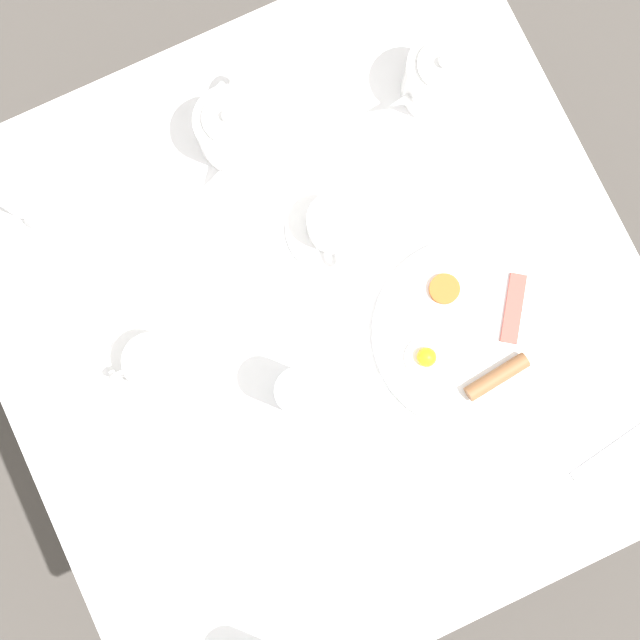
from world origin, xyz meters
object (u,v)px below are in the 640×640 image
teapot_far (230,130)px  teacup_with_saucer_left (154,363)px  creamer_jug (20,195)px  water_glass_tall (299,393)px  fork_by_plate (229,540)px  breakfast_plate (469,336)px  teacup_with_saucer_right (334,226)px  teapot_near (439,78)px  knife_by_plate (630,437)px

teapot_far → teacup_with_saucer_left: bearing=-11.9°
teacup_with_saucer_left → creamer_jug: 0.33m
water_glass_tall → fork_by_plate: water_glass_tall is taller
breakfast_plate → teacup_with_saucer_right: bearing=-154.1°
teapot_near → fork_by_plate: size_ratio=1.17×
teacup_with_saucer_left → water_glass_tall: (0.13, 0.18, 0.03)m
water_glass_tall → knife_by_plate: 0.50m
teapot_far → knife_by_plate: size_ratio=0.82×
teacup_with_saucer_right → fork_by_plate: size_ratio=0.90×
breakfast_plate → teapot_near: size_ratio=1.51×
breakfast_plate → teapot_far: bearing=-155.5°
teacup_with_saucer_left → knife_by_plate: teacup_with_saucer_left is taller
teapot_near → knife_by_plate: size_ratio=0.91×
teapot_far → fork_by_plate: bearing=5.8°
teacup_with_saucer_left → knife_by_plate: size_ratio=0.70×
teapot_near → teacup_with_saucer_right: teapot_near is taller
breakfast_plate → creamer_jug: bearing=-132.4°
fork_by_plate → teapot_near: bearing=130.4°
fork_by_plate → teacup_with_saucer_left: bearing=178.2°
water_glass_tall → knife_by_plate: (0.27, 0.42, -0.06)m
teapot_near → teapot_far: same height
teapot_near → creamer_jug: (-0.11, -0.65, -0.02)m
creamer_jug → fork_by_plate: (0.60, 0.07, -0.03)m
teapot_near → breakfast_plate: bearing=62.0°
teapot_far → teacup_with_saucer_right: bearing=53.6°
teapot_near → fork_by_plate: 0.76m
water_glass_tall → fork_by_plate: bearing=-51.0°
creamer_jug → fork_by_plate: 0.60m
teacup_with_saucer_right → knife_by_plate: (0.47, 0.27, -0.03)m
teacup_with_saucer_left → teacup_with_saucer_right: bearing=102.8°
teacup_with_saucer_left → fork_by_plate: bearing=-1.8°
fork_by_plate → knife_by_plate: 0.62m
teapot_far → water_glass_tall: size_ratio=1.41×
breakfast_plate → creamer_jug: (-0.48, -0.52, 0.03)m
teacup_with_saucer_left → water_glass_tall: bearing=53.1°
knife_by_plate → fork_by_plate: bearing=-101.0°
teacup_with_saucer_right → fork_by_plate: (0.36, -0.34, -0.03)m
teapot_far → fork_by_plate: size_ratio=1.06×
breakfast_plate → teapot_near: teapot_near is taller
breakfast_plate → water_glass_tall: water_glass_tall is taller
teapot_far → fork_by_plate: 0.61m
teapot_near → fork_by_plate: bearing=31.1°
breakfast_plate → creamer_jug: 0.71m
teacup_with_saucer_left → fork_by_plate: teacup_with_saucer_left is taller
teacup_with_saucer_left → fork_by_plate: (0.28, -0.01, -0.03)m
teapot_far → water_glass_tall: 0.41m
fork_by_plate → knife_by_plate: (0.12, 0.61, 0.00)m
breakfast_plate → teacup_with_saucer_right: (-0.24, -0.11, 0.02)m
water_glass_tall → fork_by_plate: (0.15, -0.19, -0.06)m
water_glass_tall → teapot_far: bearing=169.8°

